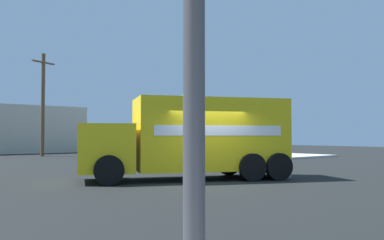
{
  "coord_description": "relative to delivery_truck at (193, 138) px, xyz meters",
  "views": [
    {
      "loc": [
        -9.86,
        -10.78,
        1.64
      ],
      "look_at": [
        0.14,
        1.08,
        2.22
      ],
      "focal_mm": 39.07,
      "sensor_mm": 36.0,
      "label": 1
    }
  ],
  "objects": [
    {
      "name": "delivery_truck",
      "position": [
        0.0,
        0.0,
        0.0
      ],
      "size": [
        7.99,
        5.57,
        3.02
      ],
      "color": "yellow",
      "rests_on": "ground"
    },
    {
      "name": "vending_machine_red",
      "position": [
        12.95,
        10.29,
        -0.49
      ],
      "size": [
        1.17,
        1.14,
        1.85
      ],
      "color": "black",
      "rests_on": "sidewalk_corner_far"
    },
    {
      "name": "utility_pole",
      "position": [
        2.02,
        20.77,
        2.66
      ],
      "size": [
        2.09,
        0.92,
        8.15
      ],
      "color": "brown",
      "rests_on": "ground"
    },
    {
      "name": "palm_tree_far",
      "position": [
        12.23,
        15.18,
        2.16
      ],
      "size": [
        2.97,
        2.74,
        5.25
      ],
      "color": "#7A6647",
      "rests_on": "sidewalk_corner_far"
    },
    {
      "name": "ground_plane",
      "position": [
        -0.31,
        -1.25,
        -1.56
      ],
      "size": [
        100.0,
        100.0,
        0.0
      ],
      "primitive_type": "plane",
      "color": "black"
    },
    {
      "name": "sidewalk_corner_far",
      "position": [
        12.9,
        11.96,
        -1.49
      ],
      "size": [
        12.94,
        12.94,
        0.14
      ],
      "primitive_type": "cube",
      "color": "beige",
      "rests_on": "ground"
    },
    {
      "name": "vending_machine_blue",
      "position": [
        10.52,
        14.8,
        -0.49
      ],
      "size": [
        1.16,
        1.12,
        1.85
      ],
      "color": "yellow",
      "rests_on": "sidewalk_corner_far"
    }
  ]
}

